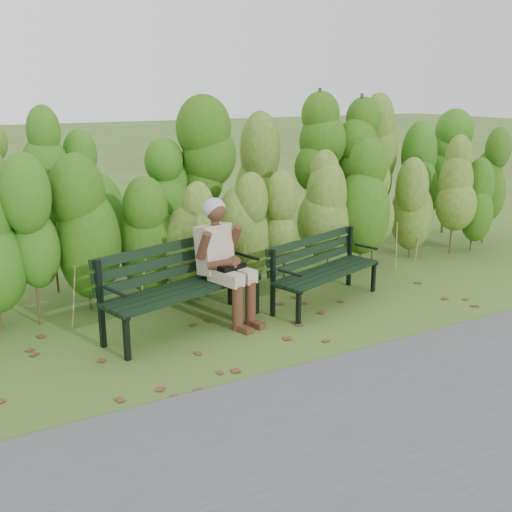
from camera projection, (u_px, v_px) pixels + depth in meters
ground at (271, 328)px, 6.67m from camera, size 80.00×80.00×0.00m
footpath at (409, 421)px, 4.82m from camera, size 60.00×2.50×0.01m
hedge_band at (201, 192)px, 7.90m from camera, size 11.04×1.67×2.42m
leaf_litter at (283, 326)px, 6.72m from camera, size 5.71×2.29×0.01m
bench_left at (178, 280)px, 6.57m from camera, size 1.97×1.10×0.94m
bench_right at (321, 265)px, 7.37m from camera, size 1.70×1.00×0.81m
seated_woman at (223, 254)px, 6.71m from camera, size 0.61×0.88×1.41m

